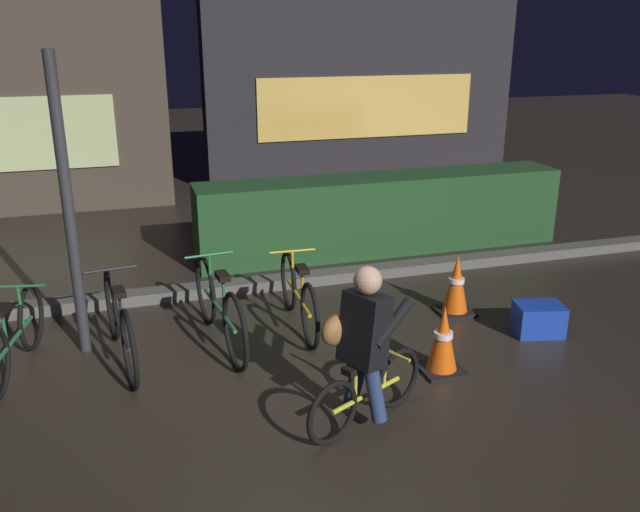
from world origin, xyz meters
TOP-DOWN VIEW (x-y plane):
  - ground_plane at (0.00, 0.00)m, footprint 40.00×40.00m
  - sidewalk_curb at (0.00, 2.20)m, footprint 12.00×0.24m
  - hedge_row at (1.80, 3.10)m, footprint 4.80×0.70m
  - storefront_right at (3.04, 7.20)m, footprint 5.87×0.54m
  - street_post at (-1.85, 1.20)m, footprint 0.10×0.10m
  - parked_bike_left_mid at (-2.39, 0.95)m, footprint 0.46×1.49m
  - parked_bike_center_left at (-1.53, 0.90)m, footprint 0.46×1.67m
  - parked_bike_center_right at (-0.65, 0.97)m, footprint 0.46×1.72m
  - parked_bike_right_mid at (0.14, 1.12)m, footprint 0.46×1.54m
  - traffic_cone_near at (1.07, -0.10)m, footprint 0.36×0.36m
  - traffic_cone_far at (1.76, 0.97)m, footprint 0.36×0.36m
  - blue_crate at (2.29, 0.30)m, footprint 0.50×0.41m
  - cyclist at (0.14, -0.65)m, footprint 1.08×0.58m

SIDE VIEW (x-z plane):
  - ground_plane at x=0.00m, z-range 0.00..0.00m
  - sidewalk_curb at x=0.00m, z-range 0.00..0.12m
  - blue_crate at x=2.29m, z-range 0.00..0.30m
  - traffic_cone_near at x=1.07m, z-range -0.01..0.59m
  - traffic_cone_far at x=1.76m, z-range -0.01..0.62m
  - parked_bike_left_mid at x=-2.39m, z-range -0.03..0.67m
  - parked_bike_right_mid at x=0.14m, z-range -0.03..0.68m
  - parked_bike_center_left at x=-1.53m, z-range -0.04..0.74m
  - parked_bike_center_right at x=-0.65m, z-range -0.04..0.76m
  - hedge_row at x=1.80m, z-range 0.00..0.99m
  - cyclist at x=0.14m, z-range 0.01..1.25m
  - street_post at x=-1.85m, z-range 0.00..2.63m
  - storefront_right at x=3.04m, z-range -0.01..4.01m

